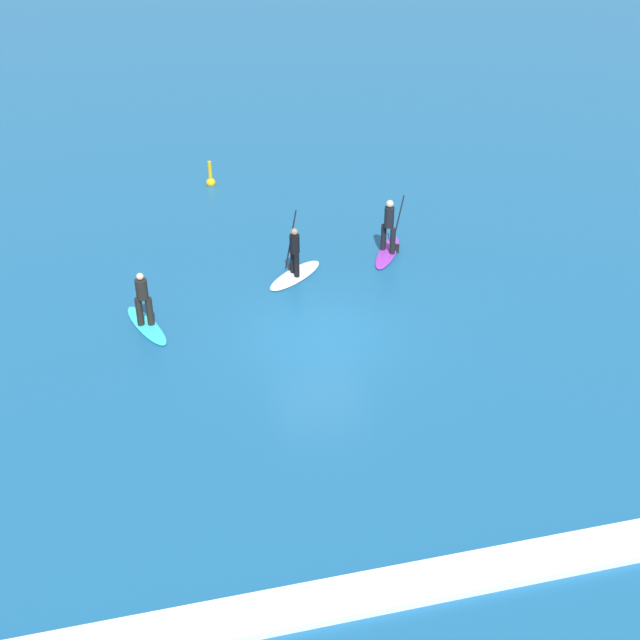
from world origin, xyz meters
The scene contains 6 objects.
ground_plane centered at (0.00, 0.00, 0.00)m, with size 120.00×120.00×0.00m, color #195684.
surfer_on_white_board centered at (0.04, 3.59, 0.44)m, with size 2.31×2.18×2.25m.
surfer_on_purple_board centered at (3.40, 4.44, 0.56)m, with size 1.79×2.53×2.09m.
surfer_on_teal_board centered at (-4.73, 1.60, 0.52)m, with size 1.38×2.54×1.73m.
marker_buoy centered at (-1.65, 11.96, 0.21)m, with size 0.38×0.38×1.09m.
wave_crest centered at (0.00, -8.98, 0.09)m, with size 23.88×0.90×0.18m, color white.
Camera 1 is at (-4.39, -18.41, 12.06)m, focal length 44.77 mm.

